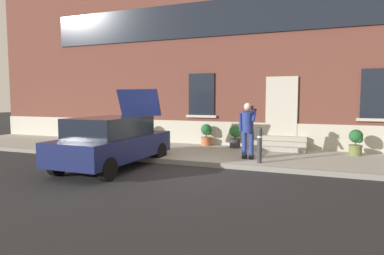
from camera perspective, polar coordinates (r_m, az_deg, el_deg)
The scene contains 13 objects.
ground_plane at distance 9.26m, azimuth -0.82°, elevation -7.70°, with size 80.00×80.00×0.00m, color #232326.
sidewalk at distance 11.83m, azimuth 4.34°, elevation -4.55°, with size 24.00×3.60×0.15m, color #99968E.
curb_edge at distance 10.10m, azimuth 1.21°, elevation -6.20°, with size 24.00×0.12×0.15m, color gray.
building_facade at distance 14.17m, azimuth 7.48°, elevation 11.81°, with size 24.00×1.52×7.50m.
entrance_stoop at distance 12.78m, azimuth 14.71°, elevation -2.81°, with size 1.91×0.96×0.48m.
hatchback_car_navy at distance 10.00m, azimuth -13.32°, elevation -2.24°, with size 1.81×4.08×2.34m.
bollard_near_person at distance 9.94m, azimuth 11.45°, elevation -2.74°, with size 0.15×0.15×1.04m.
bollard_far_left at distance 11.20m, azimuth -7.75°, elevation -1.83°, with size 0.15×0.15×1.04m.
person_on_phone at distance 10.45m, azimuth 9.50°, elevation 0.06°, with size 0.51×0.50×1.75m.
planter_cream at distance 14.31m, azimuth -7.97°, elevation -0.79°, with size 0.44×0.44×0.86m.
planter_terracotta at distance 13.38m, azimuth 2.50°, elevation -1.14°, with size 0.44×0.44×0.86m.
planter_charcoal at distance 12.85m, azimuth 7.39°, elevation -1.44°, with size 0.44×0.44×0.86m.
planter_olive at distance 12.33m, azimuth 26.20°, elevation -2.18°, with size 0.44×0.44×0.86m.
Camera 1 is at (3.42, -8.36, 2.03)m, focal length 31.25 mm.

